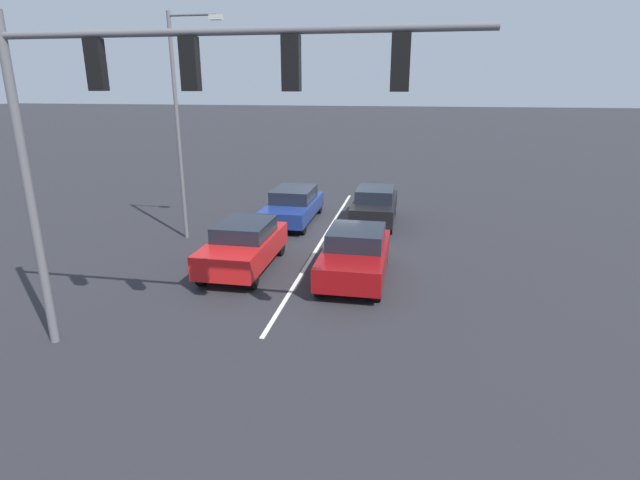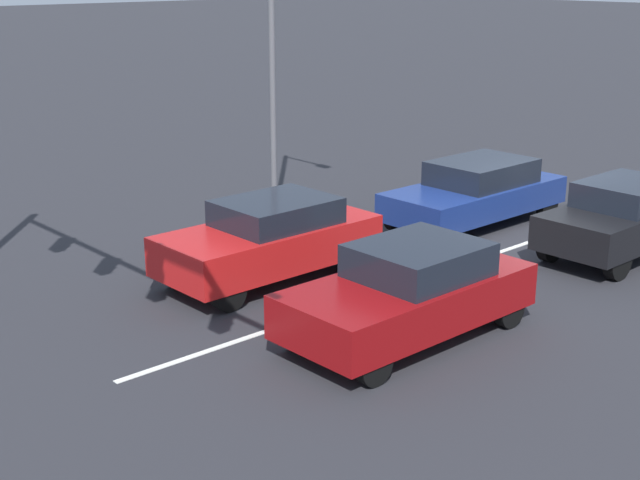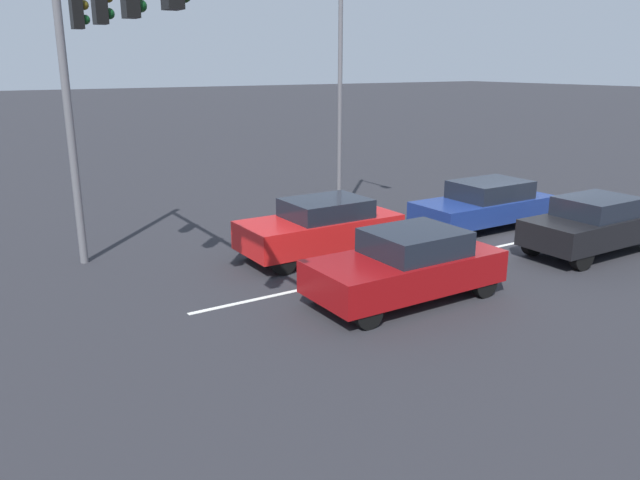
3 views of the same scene
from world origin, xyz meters
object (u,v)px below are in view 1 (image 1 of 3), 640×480
Objects in this scene: traffic_signal_gantry at (157,106)px; street_lamp_right_shoulder at (182,114)px; car_navy_midlane_second at (293,205)px; car_red_midlane_front at (244,245)px; car_maroon_leftlane_front at (355,254)px; car_black_leftlane_second at (375,205)px.

traffic_signal_gantry is 8.98m from street_lamp_right_shoulder.
car_navy_midlane_second is 0.56× the size of street_lamp_right_shoulder.
car_red_midlane_front reaches higher than car_maroon_leftlane_front.
street_lamp_right_shoulder is (3.13, -2.83, 3.90)m from car_red_midlane_front.
car_navy_midlane_second is 0.49× the size of traffic_signal_gantry.
car_red_midlane_front is 5.75m from street_lamp_right_shoulder.
car_red_midlane_front is at bearing -86.28° from traffic_signal_gantry.
car_black_leftlane_second is 13.03m from traffic_signal_gantry.
traffic_signal_gantry is (3.33, 11.75, 4.54)m from car_black_leftlane_second.
car_black_leftlane_second is at bearing -120.24° from car_red_midlane_front.
traffic_signal_gantry is at bearing 90.75° from car_navy_midlane_second.
car_navy_midlane_second is at bearing -137.53° from street_lamp_right_shoulder.
car_red_midlane_front is 1.00× the size of car_black_leftlane_second.
car_maroon_leftlane_front is at bearing 178.14° from car_red_midlane_front.
traffic_signal_gantry reaches higher than car_red_midlane_front.
street_lamp_right_shoulder is at bearing -67.14° from traffic_signal_gantry.
car_red_midlane_front is 0.92× the size of car_navy_midlane_second.
car_black_leftlane_second is at bearing -152.88° from street_lamp_right_shoulder.
car_red_midlane_front is 7.08m from traffic_signal_gantry.
car_red_midlane_front is 5.89m from car_navy_midlane_second.
traffic_signal_gantry is (-0.15, 11.31, 4.59)m from car_navy_midlane_second.
street_lamp_right_shoulder is (6.75, -2.95, 3.93)m from car_maroon_leftlane_front.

